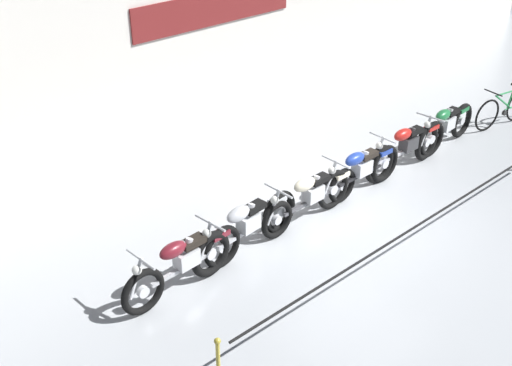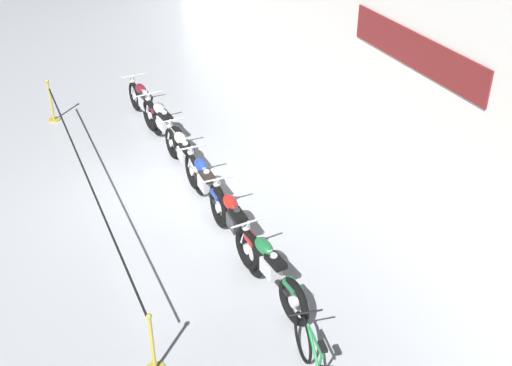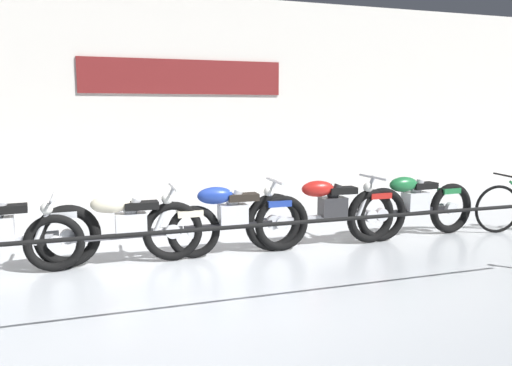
# 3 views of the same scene
# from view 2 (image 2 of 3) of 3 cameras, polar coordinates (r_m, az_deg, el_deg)

# --- Properties ---
(ground_plane) EXTENTS (120.00, 120.00, 0.00)m
(ground_plane) POSITION_cam_2_polar(r_m,az_deg,el_deg) (12.88, -7.99, -1.10)
(ground_plane) COLOR #B2B7BC
(back_wall) EXTENTS (28.00, 0.29, 4.20)m
(back_wall) POSITION_cam_2_polar(r_m,az_deg,el_deg) (13.97, 12.16, 10.90)
(back_wall) COLOR silver
(back_wall) RESTS_ON ground
(motorcycle_maroon_0) EXTENTS (2.22, 0.62, 0.94)m
(motorcycle_maroon_0) POSITION_cam_2_polar(r_m,az_deg,el_deg) (15.65, -9.88, 6.97)
(motorcycle_maroon_0) COLOR black
(motorcycle_maroon_0) RESTS_ON ground
(motorcycle_silver_1) EXTENTS (2.35, 0.63, 0.96)m
(motorcycle_silver_1) POSITION_cam_2_polar(r_m,az_deg,el_deg) (14.55, -8.23, 5.12)
(motorcycle_silver_1) COLOR black
(motorcycle_silver_1) RESTS_ON ground
(motorcycle_cream_2) EXTENTS (2.31, 0.62, 0.92)m
(motorcycle_cream_2) POSITION_cam_2_polar(r_m,az_deg,el_deg) (13.31, -6.41, 2.51)
(motorcycle_cream_2) COLOR black
(motorcycle_cream_2) RESTS_ON ground
(motorcycle_blue_3) EXTENTS (2.19, 0.62, 0.95)m
(motorcycle_blue_3) POSITION_cam_2_polar(r_m,az_deg,el_deg) (12.26, -4.56, -0.07)
(motorcycle_blue_3) COLOR black
(motorcycle_blue_3) RESTS_ON ground
(motorcycle_red_4) EXTENTS (2.41, 0.62, 0.97)m
(motorcycle_red_4) POSITION_cam_2_polar(r_m,az_deg,el_deg) (11.14, -1.91, -3.58)
(motorcycle_red_4) COLOR black
(motorcycle_red_4) RESTS_ON ground
(motorcycle_green_5) EXTENTS (2.23, 0.62, 0.96)m
(motorcycle_green_5) POSITION_cam_2_polar(r_m,az_deg,el_deg) (10.17, 1.20, -7.63)
(motorcycle_green_5) COLOR black
(motorcycle_green_5) RESTS_ON ground
(bicycle) EXTENTS (1.74, 0.49, 0.97)m
(bicycle) POSITION_cam_2_polar(r_m,az_deg,el_deg) (8.91, 5.24, -15.68)
(bicycle) COLOR black
(bicycle) RESTS_ON ground
(stanchion_far_left) EXTENTS (8.56, 0.28, 1.05)m
(stanchion_far_left) POSITION_cam_2_polar(r_m,az_deg,el_deg) (13.48, -15.99, 3.05)
(stanchion_far_left) COLOR gold
(stanchion_far_left) RESTS_ON ground
(stanchion_mid_left) EXTENTS (0.28, 0.28, 1.05)m
(stanchion_mid_left) POSITION_cam_2_polar(r_m,az_deg,el_deg) (9.18, -9.12, -14.59)
(stanchion_mid_left) COLOR gold
(stanchion_mid_left) RESTS_ON ground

